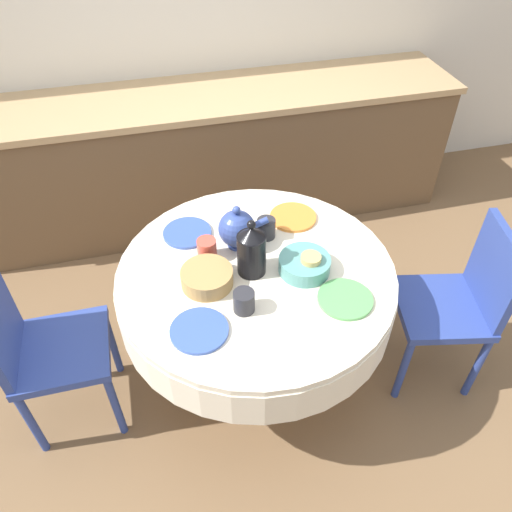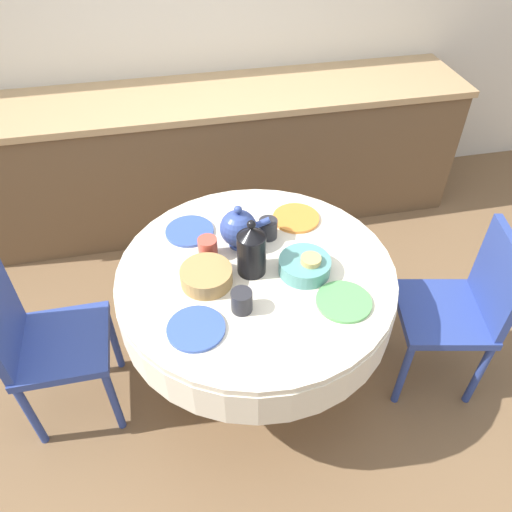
# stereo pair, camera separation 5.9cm
# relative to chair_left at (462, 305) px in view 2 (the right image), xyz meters

# --- Properties ---
(ground_plane) EXTENTS (12.00, 12.00, 0.00)m
(ground_plane) POSITION_rel_chair_left_xyz_m (-0.92, 0.20, -0.50)
(ground_plane) COLOR brown
(wall_back) EXTENTS (7.00, 0.05, 2.60)m
(wall_back) POSITION_rel_chair_left_xyz_m (-0.92, 1.93, 0.80)
(wall_back) COLOR silver
(wall_back) RESTS_ON ground_plane
(kitchen_counter) EXTENTS (3.24, 0.64, 0.89)m
(kitchen_counter) POSITION_rel_chair_left_xyz_m (-0.92, 1.59, -0.06)
(kitchen_counter) COLOR brown
(kitchen_counter) RESTS_ON ground_plane
(dining_table) EXTENTS (1.20, 1.20, 0.73)m
(dining_table) POSITION_rel_chair_left_xyz_m (-0.92, 0.20, 0.10)
(dining_table) COLOR tan
(dining_table) RESTS_ON ground_plane
(chair_left) EXTENTS (0.47, 0.47, 0.88)m
(chair_left) POSITION_rel_chair_left_xyz_m (0.00, 0.00, 0.00)
(chair_left) COLOR #2D428E
(chair_left) RESTS_ON ground_plane
(chair_right) EXTENTS (0.40, 0.40, 0.88)m
(chair_right) POSITION_rel_chair_left_xyz_m (-1.85, 0.19, 0.00)
(chair_right) COLOR #2D428E
(chair_right) RESTS_ON ground_plane
(plate_near_left) EXTENTS (0.22, 0.22, 0.01)m
(plate_near_left) POSITION_rel_chair_left_xyz_m (-1.20, -0.07, 0.23)
(plate_near_left) COLOR #3856AD
(plate_near_left) RESTS_ON dining_table
(cup_near_left) EXTENTS (0.08, 0.08, 0.09)m
(cup_near_left) POSITION_rel_chair_left_xyz_m (-1.01, -0.01, 0.27)
(cup_near_left) COLOR #28282D
(cup_near_left) RESTS_ON dining_table
(plate_near_right) EXTENTS (0.22, 0.22, 0.01)m
(plate_near_right) POSITION_rel_chair_left_xyz_m (-0.61, -0.06, 0.23)
(plate_near_right) COLOR #5BA85B
(plate_near_right) RESTS_ON dining_table
(cup_near_right) EXTENTS (0.08, 0.08, 0.09)m
(cup_near_right) POSITION_rel_chair_left_xyz_m (-0.70, 0.13, 0.27)
(cup_near_right) COLOR #DBB766
(cup_near_right) RESTS_ON dining_table
(plate_far_left) EXTENTS (0.22, 0.22, 0.01)m
(plate_far_left) POSITION_rel_chair_left_xyz_m (-1.16, 0.50, 0.23)
(plate_far_left) COLOR #3856AD
(plate_far_left) RESTS_ON dining_table
(cup_far_left) EXTENTS (0.08, 0.08, 0.09)m
(cup_far_left) POSITION_rel_chair_left_xyz_m (-1.10, 0.33, 0.27)
(cup_far_left) COLOR #CC4C3D
(cup_far_left) RESTS_ON dining_table
(plate_far_right) EXTENTS (0.22, 0.22, 0.01)m
(plate_far_right) POSITION_rel_chair_left_xyz_m (-0.66, 0.49, 0.23)
(plate_far_right) COLOR orange
(plate_far_right) RESTS_ON dining_table
(cup_far_right) EXTENTS (0.08, 0.08, 0.09)m
(cup_far_right) POSITION_rel_chair_left_xyz_m (-0.82, 0.40, 0.27)
(cup_far_right) COLOR #28282D
(cup_far_right) RESTS_ON dining_table
(coffee_carafe) EXTENTS (0.12, 0.12, 0.27)m
(coffee_carafe) POSITION_rel_chair_left_xyz_m (-0.93, 0.20, 0.34)
(coffee_carafe) COLOR black
(coffee_carafe) RESTS_ON dining_table
(teapot) EXTENTS (0.23, 0.16, 0.21)m
(teapot) POSITION_rel_chair_left_xyz_m (-0.95, 0.37, 0.32)
(teapot) COLOR #33478E
(teapot) RESTS_ON dining_table
(bread_basket) EXTENTS (0.21, 0.21, 0.07)m
(bread_basket) POSITION_rel_chair_left_xyz_m (-1.13, 0.17, 0.26)
(bread_basket) COLOR #AD844C
(bread_basket) RESTS_ON dining_table
(fruit_bowl) EXTENTS (0.22, 0.22, 0.07)m
(fruit_bowl) POSITION_rel_chair_left_xyz_m (-0.72, 0.14, 0.26)
(fruit_bowl) COLOR #569993
(fruit_bowl) RESTS_ON dining_table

